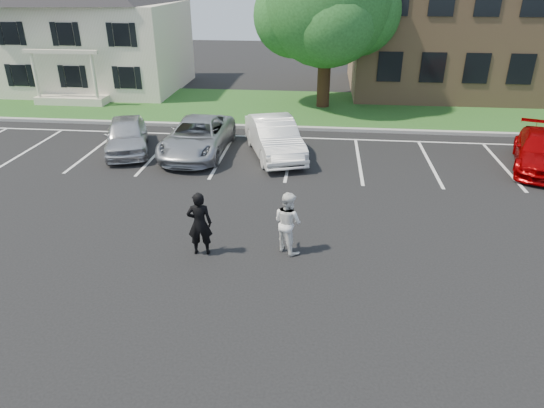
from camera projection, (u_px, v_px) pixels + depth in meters
The scene contains 13 objects.
ground_plane at pixel (268, 263), 12.68m from camera, with size 90.00×90.00×0.00m, color black.
curb at pixel (296, 128), 23.40m from camera, with size 40.00×0.30×0.15m, color gray.
grass_strip at pixel (300, 108), 27.00m from camera, with size 44.00×8.00×0.08m, color #1C511D.
stall_lines at pixel (324, 151), 20.57m from camera, with size 34.00×5.36×0.01m.
house at pixel (97, 26), 30.15m from camera, with size 10.30×9.22×7.60m.
office_building at pixel (538, 22), 29.27m from camera, with size 22.40×10.40×8.30m.
tree at pixel (329, 5), 25.02m from camera, with size 7.80×7.20×8.80m.
man_black_suit at pixel (200, 224), 12.77m from camera, with size 0.65×0.43×1.79m, color black.
man_white_shirt at pixel (288, 222), 12.92m from camera, with size 0.84×0.65×1.72m, color white.
car_silver_west at pixel (126, 135), 20.30m from camera, with size 1.69×4.19×1.43m, color #BDBDC2.
car_silver_minivan at pixel (198, 137), 20.08m from camera, with size 2.37×5.15×1.43m, color #A3A5AB.
car_white_sedan at pixel (274, 137), 19.81m from camera, with size 1.64×4.71×1.55m, color white.
car_red_compact at pixel (542, 151), 18.57m from camera, with size 1.91×4.70×1.36m, color #950103.
Camera 1 is at (1.23, -10.68, 6.89)m, focal length 32.00 mm.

